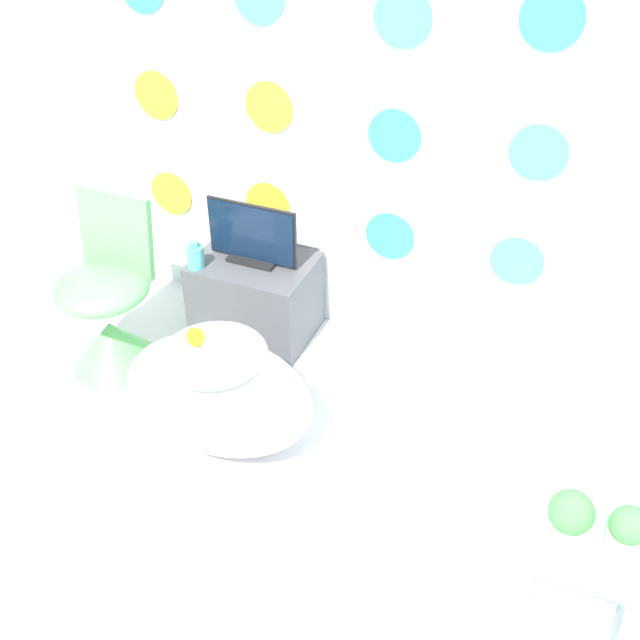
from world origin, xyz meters
The scene contains 11 objects.
ground_plane centered at (0.00, 0.00, 0.00)m, with size 12.00×12.00×0.00m, color silver.
wall_back_dotted centered at (0.00, 1.82, 1.30)m, with size 4.50×0.05×2.60m.
bathtub centered at (-0.10, 0.81, 0.24)m, with size 0.86×0.54×0.48m.
rubber_duck centered at (-0.18, 0.81, 0.53)m, with size 0.08×0.09×0.09m.
chair centered at (-0.83, 1.05, 0.29)m, with size 0.46×0.46×0.86m.
tv_cabinet centered at (-0.30, 1.55, 0.22)m, with size 0.59×0.43×0.44m.
tv centered at (-0.30, 1.55, 0.58)m, with size 0.47×0.12×0.31m.
vase centered at (-0.53, 1.40, 0.50)m, with size 0.09×0.09×0.14m.
side_table centered at (1.46, 0.46, 0.35)m, with size 0.37×0.33×0.44m.
potted_plant_left centered at (1.38, 0.46, 0.54)m, with size 0.14×0.14×0.19m.
potted_plant_right centered at (1.55, 0.45, 0.55)m, with size 0.12×0.12×0.21m.
Camera 1 is at (1.24, -1.24, 2.44)m, focal length 42.00 mm.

